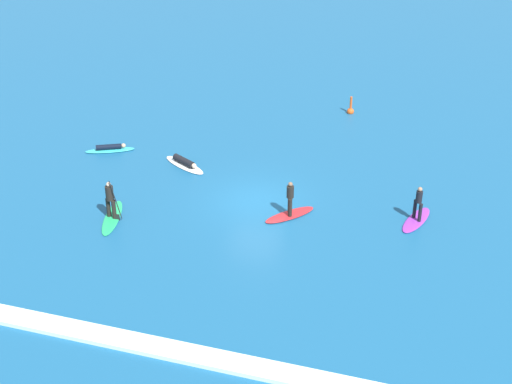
% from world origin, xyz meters
% --- Properties ---
extents(ground_plane, '(120.00, 120.00, 0.00)m').
position_xyz_m(ground_plane, '(0.00, 0.00, 0.00)').
color(ground_plane, '#195684').
rests_on(ground_plane, ground).
extents(surfer_on_white_board, '(2.83, 2.02, 0.44)m').
position_xyz_m(surfer_on_white_board, '(-4.57, 2.42, 0.15)').
color(surfer_on_white_board, white).
rests_on(surfer_on_white_board, ground_plane).
extents(surfer_on_green_board, '(1.45, 3.13, 2.04)m').
position_xyz_m(surfer_on_green_board, '(-5.79, -3.38, 0.51)').
color(surfer_on_green_board, '#23B266').
rests_on(surfer_on_green_board, ground_plane).
extents(surfer_on_red_board, '(2.27, 2.42, 1.74)m').
position_xyz_m(surfer_on_red_board, '(1.85, -0.82, 0.40)').
color(surfer_on_red_board, red).
rests_on(surfer_on_red_board, ground_plane).
extents(surfer_on_purple_board, '(1.45, 2.67, 1.73)m').
position_xyz_m(surfer_on_purple_board, '(7.43, 0.40, 0.36)').
color(surfer_on_purple_board, purple).
rests_on(surfer_on_purple_board, ground_plane).
extents(surfer_on_teal_board, '(2.62, 1.70, 0.39)m').
position_xyz_m(surfer_on_teal_board, '(-9.02, 2.88, 0.13)').
color(surfer_on_teal_board, '#33C6CC').
rests_on(surfer_on_teal_board, ground_plane).
extents(marker_buoy, '(0.42, 0.42, 1.14)m').
position_xyz_m(marker_buoy, '(2.36, 11.65, 0.19)').
color(marker_buoy, '#E55119').
rests_on(marker_buoy, ground_plane).
extents(wave_crest, '(21.28, 0.90, 0.18)m').
position_xyz_m(wave_crest, '(0.00, -10.88, 0.09)').
color(wave_crest, white).
rests_on(wave_crest, ground_plane).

